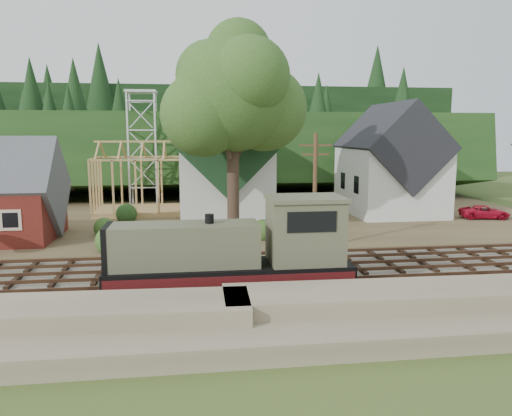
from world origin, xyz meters
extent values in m
plane|color=#384C1E|center=(0.00, 0.00, 0.00)|extent=(140.00, 140.00, 0.00)
cube|color=#7F7259|center=(0.00, -8.50, 0.00)|extent=(64.00, 5.00, 1.60)
cube|color=#726B5B|center=(0.00, 0.00, 0.08)|extent=(64.00, 11.00, 0.16)
cube|color=brown|center=(0.00, 18.00, 0.15)|extent=(64.00, 26.00, 0.30)
cube|color=#1E3F19|center=(0.00, 42.00, 0.00)|extent=(70.00, 28.96, 12.74)
cube|color=black|center=(0.00, 58.00, 0.00)|extent=(80.00, 20.00, 12.00)
cube|color=silver|center=(2.00, 20.00, 3.50)|extent=(8.00, 12.00, 6.40)
cube|color=#19391C|center=(2.00, 20.00, 6.70)|extent=(8.40, 12.96, 8.40)
cube|color=silver|center=(2.00, 14.00, 8.70)|extent=(2.40, 2.40, 4.00)
cone|color=#19391C|center=(2.00, 14.00, 12.00)|extent=(5.37, 5.37, 2.60)
cube|color=silver|center=(18.00, 19.00, 3.50)|extent=(8.00, 10.00, 6.40)
cube|color=black|center=(18.00, 19.00, 6.70)|extent=(8.40, 10.80, 8.40)
cube|color=tan|center=(-6.00, 22.00, 0.55)|extent=(8.00, 6.00, 0.50)
cube|color=tan|center=(-6.00, 22.00, 7.20)|extent=(8.00, 0.18, 0.18)
cube|color=silver|center=(-7.40, 26.60, 6.30)|extent=(0.18, 0.18, 12.00)
cube|color=silver|center=(-4.60, 26.60, 6.30)|extent=(0.18, 0.18, 12.00)
cube|color=silver|center=(-7.40, 29.40, 6.30)|extent=(0.18, 0.18, 12.00)
cube|color=silver|center=(-4.60, 29.40, 6.30)|extent=(0.18, 0.18, 12.00)
cube|color=silver|center=(-6.00, 28.00, 12.30)|extent=(3.20, 3.20, 0.25)
cylinder|color=#38281E|center=(2.00, 10.00, 4.30)|extent=(0.90, 0.90, 8.00)
sphere|color=#35541F|center=(2.00, 10.00, 10.80)|extent=(8.40, 8.40, 8.40)
sphere|color=#35541F|center=(4.50, 11.00, 9.80)|extent=(6.40, 6.40, 6.40)
sphere|color=#35541F|center=(-0.20, 9.20, 9.30)|extent=(6.00, 6.00, 6.00)
cylinder|color=#4C331E|center=(7.00, 5.20, 4.00)|extent=(0.28, 0.28, 8.00)
cube|color=#4C331E|center=(7.00, 5.20, 7.20)|extent=(2.20, 0.12, 0.12)
cube|color=#4C331E|center=(7.00, 5.20, 6.60)|extent=(1.80, 0.12, 0.12)
cube|color=black|center=(0.64, -3.00, 0.33)|extent=(11.83, 2.47, 0.35)
cube|color=black|center=(0.64, -3.00, 1.05)|extent=(11.83, 2.86, 1.08)
cube|color=#55553E|center=(-1.53, -3.00, 2.63)|extent=(7.10, 2.27, 2.07)
cube|color=#55553E|center=(4.39, -3.00, 3.17)|extent=(3.55, 2.76, 3.16)
cube|color=#55553E|center=(4.39, -3.00, 4.80)|extent=(3.75, 2.96, 0.20)
cube|color=black|center=(4.39, -4.40, 3.86)|extent=(2.37, 0.06, 0.99)
cube|color=#4A0F12|center=(0.64, -4.45, 1.05)|extent=(11.83, 0.04, 0.69)
cube|color=#4A0F12|center=(0.64, -1.55, 1.05)|extent=(11.83, 0.04, 0.69)
cylinder|color=black|center=(-0.35, -3.00, 3.76)|extent=(0.43, 0.43, 0.69)
imported|color=#5576B6|center=(-6.44, 8.94, 0.93)|extent=(1.93, 3.87, 1.27)
imported|color=red|center=(25.34, 14.61, 0.90)|extent=(4.58, 2.73, 1.19)
camera|label=1|loc=(-1.36, -26.82, 7.98)|focal=35.00mm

